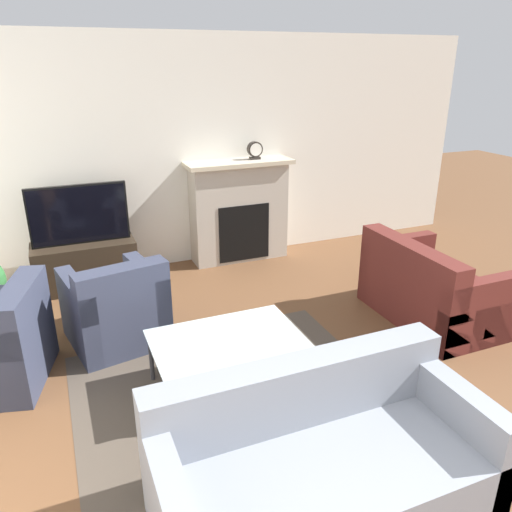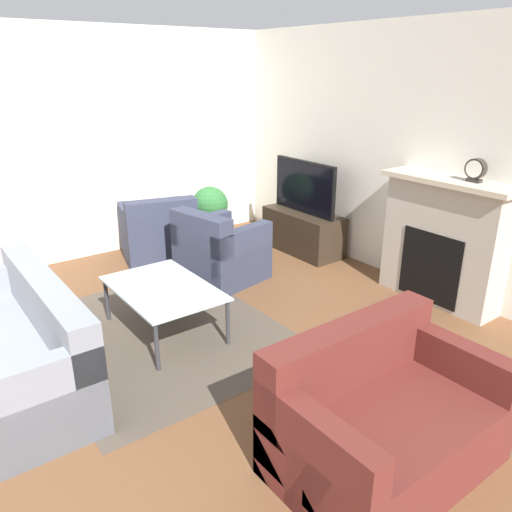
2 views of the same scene
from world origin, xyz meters
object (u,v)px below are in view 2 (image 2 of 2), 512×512
(couch_sectional, at_px, (12,353))
(armchair_accent, at_px, (220,254))
(potted_plant, at_px, (210,208))
(couch_loveseat, at_px, (381,421))
(coffee_table, at_px, (163,291))
(tv, at_px, (304,187))
(armchair_by_window, at_px, (159,236))
(mantel_clock, at_px, (476,170))

(couch_sectional, height_order, armchair_accent, same)
(potted_plant, bearing_deg, couch_loveseat, -18.02)
(couch_sectional, relative_size, coffee_table, 1.63)
(couch_loveseat, relative_size, armchair_accent, 1.41)
(tv, distance_m, coffee_table, 2.57)
(armchair_accent, height_order, coffee_table, armchair_accent)
(coffee_table, bearing_deg, armchair_by_window, 155.08)
(armchair_by_window, distance_m, armchair_accent, 1.02)
(armchair_by_window, bearing_deg, couch_sectional, 55.76)
(coffee_table, height_order, mantel_clock, mantel_clock)
(couch_sectional, height_order, armchair_by_window, same)
(tv, xyz_separation_m, coffee_table, (0.83, -2.39, -0.44))
(couch_loveseat, bearing_deg, couch_sectional, 126.84)
(couch_loveseat, height_order, coffee_table, couch_loveseat)
(couch_sectional, bearing_deg, coffee_table, 94.38)
(couch_loveseat, height_order, armchair_by_window, same)
(couch_loveseat, bearing_deg, potted_plant, 71.98)
(couch_loveseat, relative_size, mantel_clock, 6.14)
(couch_loveseat, distance_m, armchair_accent, 2.97)
(armchair_by_window, xyz_separation_m, mantel_clock, (2.94, 1.76, 1.07))
(armchair_by_window, xyz_separation_m, coffee_table, (1.67, -0.78, 0.10))
(armchair_by_window, bearing_deg, potted_plant, -156.61)
(couch_sectional, xyz_separation_m, potted_plant, (-1.89, 2.87, 0.20))
(tv, bearing_deg, armchair_by_window, -117.43)
(tv, height_order, couch_loveseat, tv)
(armchair_accent, bearing_deg, couch_loveseat, 154.94)
(mantel_clock, bearing_deg, tv, -176.01)
(armchair_accent, bearing_deg, potted_plant, -38.09)
(coffee_table, bearing_deg, armchair_accent, 123.63)
(couch_loveseat, xyz_separation_m, mantel_clock, (-0.92, 2.23, 1.08))
(armchair_accent, height_order, potted_plant, armchair_accent)
(armchair_by_window, xyz_separation_m, armchair_accent, (0.99, 0.25, 0.00))
(potted_plant, bearing_deg, armchair_by_window, -81.58)
(tv, xyz_separation_m, potted_plant, (-0.96, -0.79, -0.35))
(coffee_table, relative_size, mantel_clock, 5.23)
(armchair_by_window, relative_size, potted_plant, 1.32)
(tv, xyz_separation_m, armchair_accent, (0.15, -1.36, -0.54))
(mantel_clock, bearing_deg, couch_loveseat, -67.52)
(couch_loveseat, relative_size, potted_plant, 1.70)
(tv, height_order, potted_plant, tv)
(couch_sectional, bearing_deg, potted_plant, 123.34)
(armchair_by_window, distance_m, potted_plant, 0.85)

